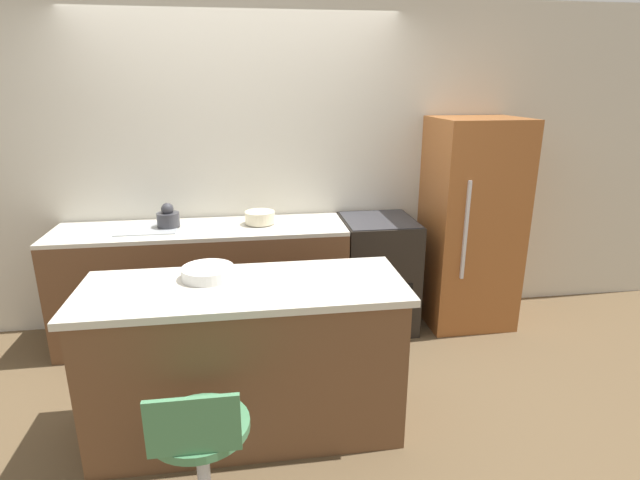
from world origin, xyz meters
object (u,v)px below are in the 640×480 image
(oven_range, at_px, (377,273))
(stool_chair, at_px, (201,455))
(refrigerator, at_px, (470,224))
(mixing_bowl, at_px, (260,217))
(kettle, at_px, (168,218))

(oven_range, xyz_separation_m, stool_chair, (-1.29, -1.87, -0.07))
(refrigerator, bearing_deg, mixing_bowl, 178.86)
(oven_range, bearing_deg, refrigerator, -0.57)
(kettle, xyz_separation_m, mixing_bowl, (0.69, 0.00, -0.02))
(oven_range, distance_m, kettle, 1.73)
(refrigerator, xyz_separation_m, kettle, (-2.42, 0.03, 0.14))
(stool_chair, xyz_separation_m, mixing_bowl, (0.34, 1.89, 0.58))
(stool_chair, bearing_deg, kettle, 100.42)
(stool_chair, bearing_deg, refrigerator, 41.95)
(kettle, bearing_deg, oven_range, -0.93)
(refrigerator, distance_m, stool_chair, 2.82)
(stool_chair, height_order, kettle, kettle)
(mixing_bowl, bearing_deg, oven_range, -1.61)
(kettle, bearing_deg, mixing_bowl, 0.00)
(refrigerator, bearing_deg, oven_range, 179.43)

